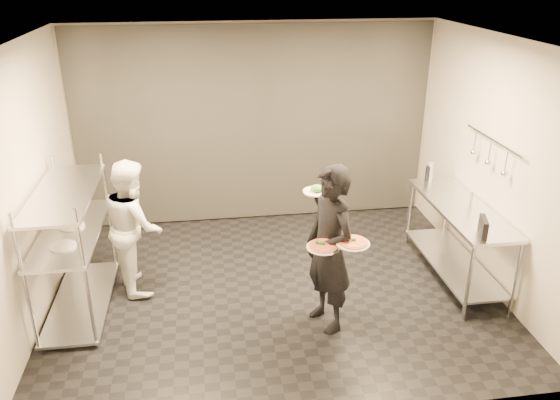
{
  "coord_description": "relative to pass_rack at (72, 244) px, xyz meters",
  "views": [
    {
      "loc": [
        -0.71,
        -5.35,
        3.51
      ],
      "look_at": [
        0.08,
        0.07,
        1.1
      ],
      "focal_mm": 35.0,
      "sensor_mm": 36.0,
      "label": 1
    }
  ],
  "objects": [
    {
      "name": "salad_plate",
      "position": [
        2.54,
        -0.38,
        0.62
      ],
      "size": [
        0.29,
        0.29,
        0.07
      ],
      "color": "silver",
      "rests_on": "waiter"
    },
    {
      "name": "bottle_clear",
      "position": [
        4.42,
        0.0,
        0.24
      ],
      "size": [
        0.06,
        0.06,
        0.19
      ],
      "primitive_type": "cylinder",
      "color": "gray",
      "rests_on": "prep_counter"
    },
    {
      "name": "pizza_plate_far",
      "position": [
        2.77,
        -0.97,
        0.32
      ],
      "size": [
        0.32,
        0.32,
        0.05
      ],
      "color": "silver",
      "rests_on": "waiter"
    },
    {
      "name": "chef",
      "position": [
        0.6,
        0.33,
        0.01
      ],
      "size": [
        0.78,
        0.89,
        1.55
      ],
      "primitive_type": "imported",
      "rotation": [
        0.0,
        0.0,
        1.86
      ],
      "color": "white",
      "rests_on": "ground"
    },
    {
      "name": "bottle_green",
      "position": [
        4.27,
        0.8,
        0.27
      ],
      "size": [
        0.07,
        0.07,
        0.24
      ],
      "primitive_type": "cylinder",
      "color": "gray",
      "rests_on": "prep_counter"
    },
    {
      "name": "pizza_plate_near",
      "position": [
        2.49,
        -0.93,
        0.27
      ],
      "size": [
        0.32,
        0.32,
        0.05
      ],
      "color": "silver",
      "rests_on": "waiter"
    },
    {
      "name": "bottle_dark",
      "position": [
        4.24,
        0.8,
        0.25
      ],
      "size": [
        0.06,
        0.06,
        0.2
      ],
      "primitive_type": "cylinder",
      "color": "black",
      "rests_on": "prep_counter"
    },
    {
      "name": "pos_monitor",
      "position": [
        4.21,
        -0.72,
        0.25
      ],
      "size": [
        0.13,
        0.27,
        0.19
      ],
      "primitive_type": "cube",
      "rotation": [
        0.0,
        0.0,
        -0.32
      ],
      "color": "black",
      "rests_on": "prep_counter"
    },
    {
      "name": "prep_counter",
      "position": [
        4.33,
        0.0,
        -0.14
      ],
      "size": [
        0.6,
        1.8,
        0.92
      ],
      "color": "#B0B2B7",
      "rests_on": "ground"
    },
    {
      "name": "waiter",
      "position": [
        2.61,
        -0.71,
        0.11
      ],
      "size": [
        0.63,
        0.75,
        1.75
      ],
      "primitive_type": "imported",
      "rotation": [
        0.0,
        0.0,
        -1.19
      ],
      "color": "black",
      "rests_on": "ground"
    },
    {
      "name": "room_shell",
      "position": [
        2.15,
        1.18,
        0.63
      ],
      "size": [
        5.0,
        4.0,
        2.8
      ],
      "color": "black",
      "rests_on": "ground"
    },
    {
      "name": "utensil_rail",
      "position": [
        4.58,
        0.0,
        0.78
      ],
      "size": [
        0.07,
        1.2,
        0.31
      ],
      "color": "#B0B2B7",
      "rests_on": "room_shell"
    },
    {
      "name": "pass_rack",
      "position": [
        0.0,
        0.0,
        0.0
      ],
      "size": [
        0.6,
        1.6,
        1.5
      ],
      "color": "#B0B2B7",
      "rests_on": "ground"
    }
  ]
}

